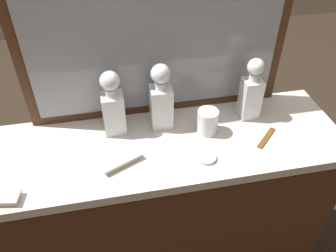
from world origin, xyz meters
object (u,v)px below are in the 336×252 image
Objects in this scene: crystal_decanter_front at (251,94)px; crystal_decanter_center at (113,108)px; porcelain_dish at (206,157)px; crystal_tumbler_far_right at (207,122)px; tortoiseshell_comb at (266,138)px; silver_brush_center at (120,161)px; crystal_decanter_far_left at (161,102)px.

crystal_decanter_front is 0.99× the size of crystal_decanter_center.
crystal_decanter_center is 0.41m from porcelain_dish.
crystal_tumbler_far_right is 0.24m from tortoiseshell_comb.
silver_brush_center is at bearing -163.09° from crystal_tumbler_far_right.
crystal_decanter_far_left is 0.20m from crystal_tumbler_far_right.
crystal_decanter_center reaches higher than silver_brush_center.
crystal_decanter_center is 0.22m from silver_brush_center.
crystal_decanter_far_left is 1.03× the size of crystal_decanter_center.
crystal_decanter_front is 1.63× the size of silver_brush_center.
crystal_tumbler_far_right reaches higher than silver_brush_center.
crystal_decanter_center is 0.38m from crystal_tumbler_far_right.
crystal_decanter_front is at bearing -1.50° from crystal_decanter_center.
crystal_decanter_front is 2.38× the size of tortoiseshell_comb.
crystal_decanter_front is (0.37, -0.01, -0.00)m from crystal_decanter_far_left.
crystal_tumbler_far_right is at bearing 158.14° from tortoiseshell_comb.
crystal_decanter_front is 0.22m from crystal_tumbler_far_right.
silver_brush_center is (0.00, -0.19, -0.10)m from crystal_decanter_center.
crystal_decanter_front is at bearing -1.81° from crystal_decanter_far_left.
tortoiseshell_comb is at bearing 13.11° from porcelain_dish.
crystal_decanter_center is 0.62m from tortoiseshell_comb.
crystal_tumbler_far_right is 0.38m from silver_brush_center.
tortoiseshell_comb is at bearing -83.03° from crystal_decanter_front.
porcelain_dish is at bearing -107.10° from crystal_tumbler_far_right.
crystal_decanter_front reaches higher than porcelain_dish.
silver_brush_center is (-0.36, -0.11, -0.03)m from crystal_tumbler_far_right.
silver_brush_center is 1.46× the size of tortoiseshell_comb.
porcelain_dish reaches higher than tortoiseshell_comb.
crystal_decanter_far_left is 1.04× the size of crystal_decanter_front.
crystal_decanter_far_left is 0.29m from silver_brush_center.
crystal_decanter_center reaches higher than crystal_decanter_front.
crystal_decanter_front is 2.66× the size of crystal_tumbler_far_right.
porcelain_dish is at bearing -138.57° from crystal_decanter_front.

